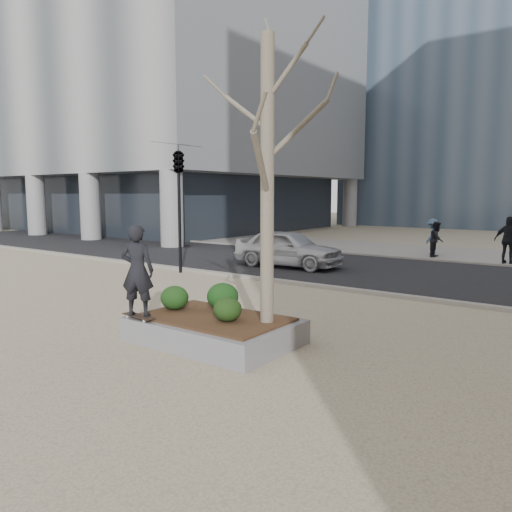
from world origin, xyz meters
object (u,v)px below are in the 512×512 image
Objects in this scene: skateboard at (139,317)px; skateboarder at (137,270)px; planter at (214,330)px; police_car at (288,248)px.

skateboard is 0.46× the size of skateboarder.
skateboarder reaches higher than planter.
skateboarder is at bearing -141.34° from planter.
planter is at bearing -168.39° from skateboarder.
skateboard is at bearing -141.34° from planter.
police_car reaches higher than planter.
planter is at bearing 43.52° from skateboard.
skateboarder is (0.00, 0.00, 0.89)m from skateboard.
skateboard is (-1.10, -0.88, 0.26)m from planter.
skateboarder is 10.32m from police_car.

